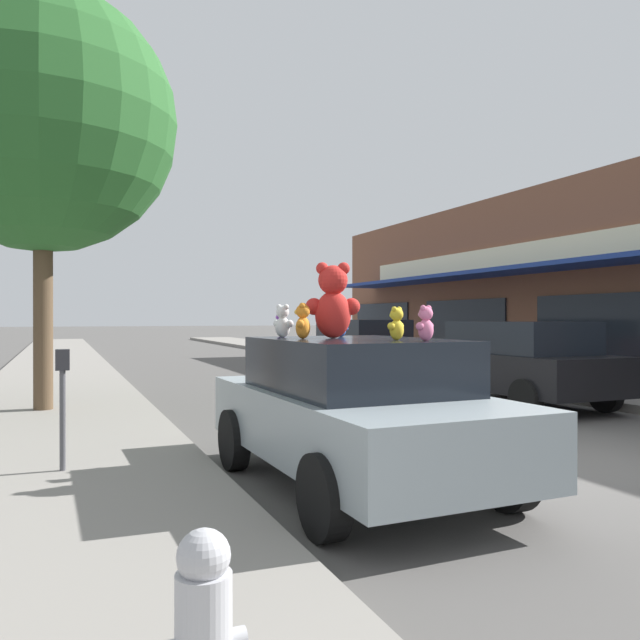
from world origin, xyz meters
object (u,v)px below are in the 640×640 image
Objects in this scene: plush_art_car at (355,409)px; teddy_bear_blue at (341,327)px; teddy_bear_yellow at (396,324)px; parked_car_far_center at (520,361)px; street_tree at (43,121)px; teddy_bear_giant at (333,302)px; parked_car_far_right at (362,346)px; teddy_bear_orange at (303,321)px; teddy_bear_white at (283,322)px; teddy_bear_pink at (426,324)px; fire_hydrant at (204,632)px; parking_meter at (63,393)px; teddy_bear_purple at (281,324)px.

plush_art_car is 1.08m from teddy_bear_blue.
teddy_bear_yellow is 7.19m from parked_car_far_center.
teddy_bear_giant is at bearing -62.79° from street_tree.
teddy_bear_blue is 11.84m from parked_car_far_right.
teddy_bear_giant is 12.33m from parked_car_far_right.
teddy_bear_white is at bearing -144.35° from teddy_bear_orange.
street_tree is (-8.74, -5.06, 4.29)m from parked_car_far_right.
teddy_bear_pink reaches higher than plush_art_car.
teddy_bear_orange is (-0.50, 0.20, 0.91)m from plush_art_car.
parked_car_far_center is (6.19, 3.42, -0.82)m from teddy_bear_white.
teddy_bear_yellow is 1.01m from teddy_bear_orange.
street_tree is (-3.30, 6.60, 3.50)m from teddy_bear_yellow.
teddy_bear_blue is at bearing 59.11° from fire_hydrant.
parked_car_far_center is at bearing -168.41° from teddy_bear_yellow.
teddy_bear_white reaches higher than teddy_bear_yellow.
teddy_bear_yellow is at bearing -95.14° from teddy_bear_pink.
teddy_bear_orange is 7.30m from street_tree.
street_tree is (-2.55, 5.38, 3.48)m from teddy_bear_white.
parking_meter is at bearing 45.47° from teddy_bear_white.
teddy_bear_white reaches higher than plush_art_car.
street_tree reaches higher than teddy_bear_pink.
fire_hydrant is (-7.96, -7.56, -0.35)m from parked_car_far_center.
teddy_bear_purple reaches higher than fire_hydrant.
fire_hydrant is at bearing 20.62° from teddy_bear_yellow.
plush_art_car is 1.02× the size of parked_car_far_center.
street_tree reaches higher than parked_car_far_center.
street_tree is at bearing 94.70° from fire_hydrant.
fire_hydrant is at bearing -84.07° from parking_meter.
fire_hydrant is 0.62× the size of parking_meter.
teddy_bear_pink reaches higher than parking_meter.
teddy_bear_giant is at bearing 77.91° from teddy_bear_blue.
teddy_bear_blue is 0.18× the size of parking_meter.
teddy_bear_purple is 11.83m from parked_car_far_right.
street_tree is (-8.74, 1.97, 4.29)m from parked_car_far_center.
teddy_bear_pink is at bearing 119.57° from teddy_bear_blue.
teddy_bear_yellow is (0.32, -0.80, -0.23)m from teddy_bear_giant.
teddy_bear_purple is at bearing -153.23° from parked_car_far_center.
parked_car_far_center is 8.92m from parking_meter.
teddy_bear_pink is 8.48m from street_tree.
teddy_bear_orange is (-0.82, 1.05, 0.02)m from teddy_bear_pink.
teddy_bear_white is 0.49m from teddy_bear_orange.
parked_car_far_center reaches higher than plush_art_car.
teddy_bear_pink is at bearing -113.93° from parked_car_far_right.
parked_car_far_center is (5.49, 3.43, -0.75)m from teddy_bear_blue.
plush_art_car is at bearing -97.90° from teddy_bear_yellow.
teddy_bear_orange is 0.47× the size of fire_hydrant.
teddy_bear_blue is 0.29× the size of fire_hydrant.
plush_art_car is 13.64× the size of teddy_bear_purple.
teddy_bear_purple is 0.70m from teddy_bear_blue.
teddy_bear_pink is 0.27× the size of parking_meter.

